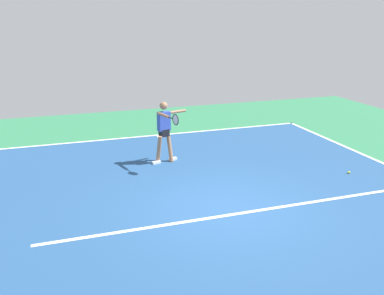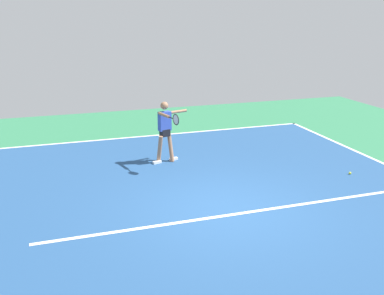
# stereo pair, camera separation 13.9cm
# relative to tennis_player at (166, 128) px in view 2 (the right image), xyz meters

# --- Properties ---
(ground_plane) EXTENTS (20.80, 20.80, 0.00)m
(ground_plane) POSITION_rel_tennis_player_xyz_m (-0.48, 3.35, -0.99)
(ground_plane) COLOR #2D754C
(court_surface) EXTENTS (10.65, 12.40, 0.00)m
(court_surface) POSITION_rel_tennis_player_xyz_m (-0.48, 3.35, -0.99)
(court_surface) COLOR navy
(court_surface) RESTS_ON ground_plane
(court_line_baseline_near) EXTENTS (10.65, 0.10, 0.01)m
(court_line_baseline_near) POSITION_rel_tennis_player_xyz_m (-0.48, -2.80, -0.99)
(court_line_baseline_near) COLOR white
(court_line_baseline_near) RESTS_ON ground_plane
(court_line_service) EXTENTS (7.99, 0.10, 0.01)m
(court_line_service) POSITION_rel_tennis_player_xyz_m (-0.48, 3.65, -0.99)
(court_line_service) COLOR white
(court_line_service) RESTS_ON ground_plane
(court_line_centre_mark) EXTENTS (0.10, 0.30, 0.01)m
(court_line_centre_mark) POSITION_rel_tennis_player_xyz_m (-0.48, -2.60, -0.99)
(court_line_centre_mark) COLOR white
(court_line_centre_mark) RESTS_ON ground_plane
(tennis_player) EXTENTS (1.07, 1.27, 1.73)m
(tennis_player) POSITION_rel_tennis_player_xyz_m (0.00, 0.00, 0.00)
(tennis_player) COLOR #9E7051
(tennis_player) RESTS_ON ground_plane
(tennis_ball_by_baseline) EXTENTS (0.07, 0.07, 0.07)m
(tennis_ball_by_baseline) POSITION_rel_tennis_player_xyz_m (-4.32, 2.42, -0.96)
(tennis_ball_by_baseline) COLOR yellow
(tennis_ball_by_baseline) RESTS_ON ground_plane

